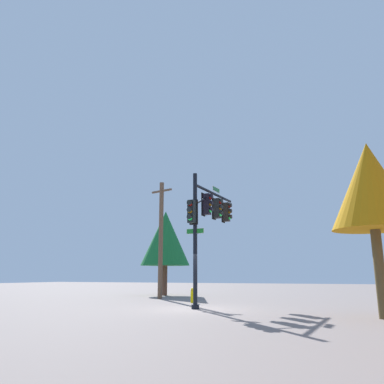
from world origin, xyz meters
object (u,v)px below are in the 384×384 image
Objects in this scene: signal_pole_assembly at (208,215)px; tree_mid at (165,238)px; fire_hydrant at (193,295)px; utility_pole at (161,237)px; tree_near at (370,186)px.

signal_pole_assembly is 11.26m from tree_mid.
tree_mid is at bearing 37.27° from signal_pole_assembly.
signal_pole_assembly is at bearing -141.21° from fire_hydrant.
fire_hydrant is at bearing -143.23° from tree_mid.
tree_near is (-7.62, -12.74, 0.76)m from utility_pole.
tree_mid is (11.73, 14.39, -0.40)m from tree_near.
utility_pole is 9.58× the size of fire_hydrant.
tree_near is at bearing -129.19° from tree_mid.
signal_pole_assembly is 0.98× the size of tree_near.
utility_pole is at bearing -158.17° from tree_mid.
utility_pole is 14.87m from tree_near.
fire_hydrant is (-2.69, -3.43, -3.68)m from utility_pole.
signal_pole_assembly is 7.80× the size of fire_hydrant.
fire_hydrant is 11.44m from tree_near.
signal_pole_assembly is 5.02m from fire_hydrant.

